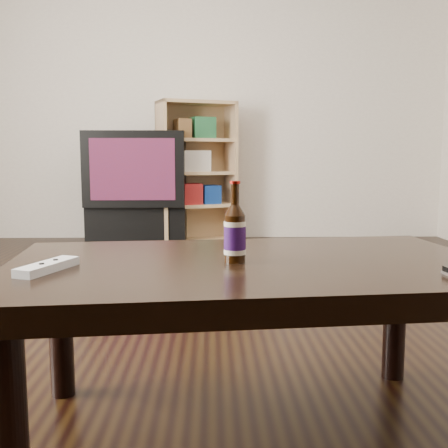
{
  "coord_description": "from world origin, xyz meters",
  "views": [
    {
      "loc": [
        0.27,
        -2.08,
        0.79
      ],
      "look_at": [
        0.3,
        -0.66,
        0.6
      ],
      "focal_mm": 42.0,
      "sensor_mm": 36.0,
      "label": 1
    }
  ],
  "objects_px": {
    "bookshelf": "(195,170)",
    "coffee_table": "(250,284)",
    "beer_bottle": "(235,234)",
    "tv_stand": "(138,224)",
    "remote": "(47,267)",
    "tv": "(137,169)"
  },
  "relations": [
    {
      "from": "tv_stand",
      "to": "tv",
      "type": "xyz_separation_m",
      "value": [
        0.0,
        -0.0,
        0.5
      ]
    },
    {
      "from": "bookshelf",
      "to": "coffee_table",
      "type": "bearing_deg",
      "value": -105.06
    },
    {
      "from": "coffee_table",
      "to": "beer_bottle",
      "type": "height_order",
      "value": "beer_bottle"
    },
    {
      "from": "bookshelf",
      "to": "beer_bottle",
      "type": "bearing_deg",
      "value": -105.79
    },
    {
      "from": "beer_bottle",
      "to": "bookshelf",
      "type": "bearing_deg",
      "value": 93.72
    },
    {
      "from": "tv",
      "to": "remote",
      "type": "relative_size",
      "value": 4.34
    },
    {
      "from": "coffee_table",
      "to": "remote",
      "type": "relative_size",
      "value": 6.95
    },
    {
      "from": "tv",
      "to": "beer_bottle",
      "type": "distance_m",
      "value": 3.42
    },
    {
      "from": "coffee_table",
      "to": "beer_bottle",
      "type": "xyz_separation_m",
      "value": [
        -0.04,
        -0.01,
        0.14
      ]
    },
    {
      "from": "beer_bottle",
      "to": "tv_stand",
      "type": "bearing_deg",
      "value": 102.52
    },
    {
      "from": "bookshelf",
      "to": "remote",
      "type": "height_order",
      "value": "bookshelf"
    },
    {
      "from": "tv_stand",
      "to": "bookshelf",
      "type": "bearing_deg",
      "value": 4.42
    },
    {
      "from": "bookshelf",
      "to": "beer_bottle",
      "type": "relative_size",
      "value": 5.73
    },
    {
      "from": "tv",
      "to": "remote",
      "type": "height_order",
      "value": "tv"
    },
    {
      "from": "bookshelf",
      "to": "coffee_table",
      "type": "distance_m",
      "value": 3.39
    },
    {
      "from": "tv",
      "to": "coffee_table",
      "type": "relative_size",
      "value": 0.63
    },
    {
      "from": "remote",
      "to": "tv",
      "type": "bearing_deg",
      "value": 115.48
    },
    {
      "from": "beer_bottle",
      "to": "remote",
      "type": "distance_m",
      "value": 0.5
    },
    {
      "from": "tv_stand",
      "to": "beer_bottle",
      "type": "bearing_deg",
      "value": -77.63
    },
    {
      "from": "tv_stand",
      "to": "beer_bottle",
      "type": "relative_size",
      "value": 3.93
    },
    {
      "from": "tv_stand",
      "to": "beer_bottle",
      "type": "xyz_separation_m",
      "value": [
        0.74,
        -3.34,
        0.4
      ]
    },
    {
      "from": "tv",
      "to": "remote",
      "type": "xyz_separation_m",
      "value": [
        0.26,
        -3.45,
        -0.17
      ]
    }
  ]
}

